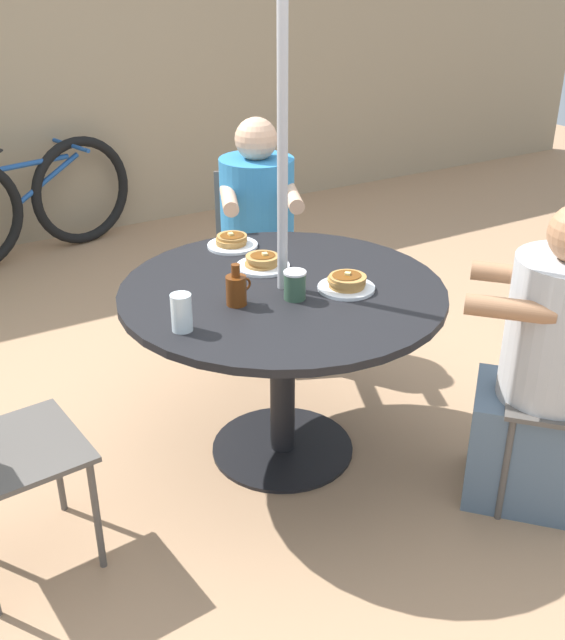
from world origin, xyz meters
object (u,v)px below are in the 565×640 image
(pancake_plate_a, at_px, (347,284))
(coffee_cup, at_px, (295,285))
(pancake_plate_b, at_px, (263,263))
(patio_chair_north, at_px, (255,242))
(diner_north, at_px, (258,247))
(syrup_bottle, at_px, (236,289))
(patio_table, at_px, (282,317))
(pancake_plate_c, at_px, (232,242))
(diner_south, at_px, (544,376))
(drinking_glass_a, at_px, (182,313))
(bicycle, at_px, (27,202))

(pancake_plate_a, relative_size, coffee_cup, 2.01)
(pancake_plate_b, bearing_deg, patio_chair_north, 63.10)
(diner_north, height_order, syrup_bottle, diner_north)
(pancake_plate_b, height_order, syrup_bottle, syrup_bottle)
(syrup_bottle, bearing_deg, pancake_plate_a, -13.08)
(pancake_plate_b, relative_size, coffee_cup, 2.01)
(patio_table, relative_size, syrup_bottle, 8.02)
(diner_north, relative_size, pancake_plate_c, 5.48)
(pancake_plate_c, bearing_deg, patio_table, -94.04)
(patio_chair_north, height_order, diner_south, diner_south)
(diner_south, bearing_deg, patio_chair_north, 54.02)
(pancake_plate_b, height_order, drinking_glass_a, drinking_glass_a)
(patio_chair_north, bearing_deg, syrup_bottle, 81.89)
(pancake_plate_b, bearing_deg, pancake_plate_a, -64.40)
(patio_table, xyz_separation_m, pancake_plate_a, (0.19, -0.14, 0.15))
(pancake_plate_c, bearing_deg, bicycle, 99.03)
(pancake_plate_c, bearing_deg, diner_north, 49.39)
(patio_chair_north, height_order, pancake_plate_a, patio_chair_north)
(drinking_glass_a, relative_size, bicycle, 0.08)
(pancake_plate_c, height_order, bicycle, pancake_plate_c)
(patio_chair_north, bearing_deg, bicycle, -41.64)
(coffee_cup, bearing_deg, syrup_bottle, 162.17)
(bicycle, bearing_deg, diner_south, -88.01)
(pancake_plate_c, relative_size, bicycle, 0.14)
(pancake_plate_a, relative_size, syrup_bottle, 1.39)
(patio_chair_north, distance_m, pancake_plate_a, 1.22)
(diner_north, distance_m, coffee_cup, 1.09)
(pancake_plate_c, bearing_deg, pancake_plate_b, -90.77)
(diner_north, bearing_deg, drinking_glass_a, 73.65)
(diner_south, relative_size, syrup_bottle, 7.54)
(diner_north, bearing_deg, patio_table, 90.00)
(pancake_plate_b, height_order, bicycle, pancake_plate_b)
(patio_table, distance_m, coffee_cup, 0.21)
(syrup_bottle, height_order, bicycle, syrup_bottle)
(syrup_bottle, relative_size, coffee_cup, 1.44)
(patio_table, bearing_deg, syrup_bottle, -168.49)
(patio_chair_north, distance_m, pancake_plate_c, 0.74)
(pancake_plate_a, bearing_deg, syrup_bottle, 166.92)
(pancake_plate_b, xyz_separation_m, pancake_plate_c, (0.00, 0.27, -0.00))
(diner_south, height_order, bicycle, diner_south)
(pancake_plate_a, bearing_deg, diner_north, 79.32)
(coffee_cup, distance_m, drinking_glass_a, 0.44)
(pancake_plate_c, relative_size, coffee_cup, 2.01)
(diner_north, height_order, drinking_glass_a, diner_north)
(pancake_plate_c, height_order, syrup_bottle, syrup_bottle)
(drinking_glass_a, bearing_deg, bicycle, 87.22)
(drinking_glass_a, bearing_deg, diner_south, -27.64)
(pancake_plate_a, height_order, pancake_plate_b, pancake_plate_a)
(patio_table, height_order, drinking_glass_a, drinking_glass_a)
(pancake_plate_c, bearing_deg, pancake_plate_a, -75.34)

